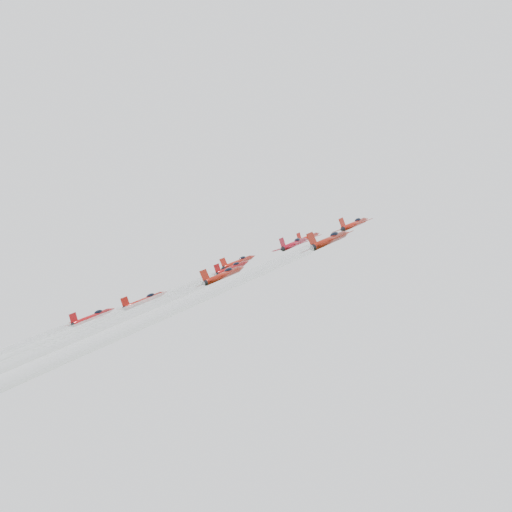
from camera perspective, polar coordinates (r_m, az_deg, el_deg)
The scene contains 7 objects.
jet_lead at distance 161.88m, azimuth 4.68°, elevation 1.68°, with size 8.62×10.92×7.34m.
jet_row2_left at distance 159.63m, azimuth -1.59°, elevation -0.53°, with size 10.15×12.86×8.63m.
jet_row2_center at distance 149.81m, azimuth 3.42°, elevation 1.10°, with size 10.56×13.38×8.99m.
jet_row2_right at distance 143.85m, azimuth 8.75°, elevation 2.85°, with size 10.19×12.91×8.67m.
jet_center at distance 106.55m, azimuth -14.73°, elevation -6.12°, with size 8.55×79.14×50.54m.
jet_rear_right at distance 84.28m, azimuth -21.74°, elevation -9.26°, with size 9.80×90.73×57.94m.
jet_rear_farright at distance 68.53m, azimuth -12.09°, elevation -6.80°, with size 10.56×97.70×62.39m.
Camera 1 is at (78.91, -98.06, 75.89)m, focal length 45.00 mm.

